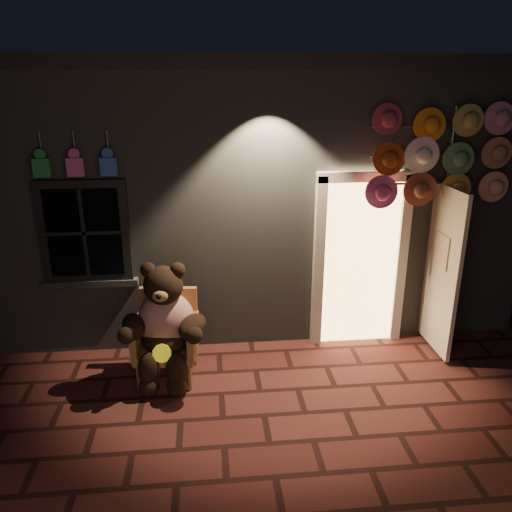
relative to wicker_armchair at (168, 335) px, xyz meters
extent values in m
plane|color=#562621|center=(0.99, -0.88, -0.49)|extent=(60.00, 60.00, 0.00)
cube|color=slate|center=(0.99, 3.12, 1.16)|extent=(7.00, 5.00, 3.30)
cube|color=black|center=(0.99, 3.12, 2.89)|extent=(7.30, 5.30, 0.16)
cube|color=black|center=(-0.91, 0.58, 1.06)|extent=(1.00, 0.10, 1.20)
cube|color=black|center=(-0.91, 0.55, 1.06)|extent=(0.82, 0.06, 1.02)
cube|color=slate|center=(-0.91, 0.58, 0.43)|extent=(1.10, 0.14, 0.08)
cube|color=#FFC572|center=(2.34, 0.60, 0.56)|extent=(0.92, 0.10, 2.10)
cube|color=beige|center=(1.82, 0.56, 0.56)|extent=(0.12, 0.12, 2.20)
cube|color=beige|center=(2.86, 0.56, 0.56)|extent=(0.12, 0.12, 2.20)
cube|color=beige|center=(2.34, 0.56, 1.64)|extent=(1.16, 0.12, 0.12)
cube|color=beige|center=(3.24, 0.22, 0.56)|extent=(0.05, 0.80, 2.00)
cube|color=#227D35|center=(-1.26, 0.50, 1.81)|extent=(0.18, 0.07, 0.20)
cylinder|color=#59595E|center=(-1.26, 0.56, 2.06)|extent=(0.02, 0.02, 0.25)
cube|color=#C4508D|center=(-0.91, 0.50, 1.81)|extent=(0.18, 0.07, 0.20)
cylinder|color=#59595E|center=(-0.91, 0.56, 2.06)|extent=(0.02, 0.02, 0.25)
cube|color=#2E4DA2|center=(-0.56, 0.50, 1.81)|extent=(0.18, 0.07, 0.20)
cylinder|color=#59595E|center=(-0.56, 0.56, 2.06)|extent=(0.02, 0.02, 0.25)
cube|color=#AC7C42|center=(-0.01, -0.08, -0.15)|extent=(0.70, 0.66, 0.09)
cube|color=#AC7C42|center=(0.02, 0.19, 0.17)|extent=(0.65, 0.14, 0.64)
cube|color=#AC7C42|center=(-0.31, -0.07, 0.03)|extent=(0.13, 0.55, 0.37)
cube|color=#AC7C42|center=(0.29, -0.13, 0.03)|extent=(0.13, 0.55, 0.37)
cylinder|color=#AC7C42|center=(-0.31, -0.31, -0.34)|extent=(0.05, 0.05, 0.29)
cylinder|color=#AC7C42|center=(0.24, -0.36, -0.34)|extent=(0.05, 0.05, 0.29)
cylinder|color=#AC7C42|center=(-0.26, 0.20, -0.34)|extent=(0.05, 0.05, 0.29)
cylinder|color=#AC7C42|center=(0.29, 0.15, -0.34)|extent=(0.05, 0.05, 0.29)
ellipsoid|color=#AB1912|center=(0.00, -0.03, 0.20)|extent=(0.67, 0.56, 0.66)
ellipsoid|color=black|center=(-0.01, -0.11, 0.01)|extent=(0.56, 0.49, 0.31)
sphere|color=black|center=(0.00, -0.08, 0.63)|extent=(0.46, 0.46, 0.42)
sphere|color=black|center=(-0.16, -0.04, 0.80)|extent=(0.17, 0.17, 0.17)
sphere|color=black|center=(0.16, -0.07, 0.80)|extent=(0.17, 0.17, 0.17)
ellipsoid|color=#9C7947|center=(-0.02, -0.27, 0.60)|extent=(0.18, 0.13, 0.13)
ellipsoid|color=black|center=(-0.33, -0.20, 0.23)|extent=(0.34, 0.48, 0.24)
ellipsoid|color=black|center=(0.29, -0.27, 0.23)|extent=(0.40, 0.49, 0.24)
ellipsoid|color=black|center=(-0.18, -0.37, -0.22)|extent=(0.24, 0.24, 0.41)
ellipsoid|color=black|center=(0.11, -0.40, -0.22)|extent=(0.24, 0.24, 0.41)
sphere|color=black|center=(-0.19, -0.42, -0.38)|extent=(0.22, 0.22, 0.22)
sphere|color=black|center=(0.11, -0.45, -0.38)|extent=(0.22, 0.22, 0.22)
cylinder|color=yellow|center=(-0.03, -0.38, -0.01)|extent=(0.21, 0.10, 0.20)
cylinder|color=#59595E|center=(3.30, 0.50, 0.97)|extent=(0.04, 0.04, 2.91)
cylinder|color=#59595E|center=(2.98, 0.48, 2.21)|extent=(1.30, 0.03, 0.03)
cylinder|color=#59595E|center=(2.98, 0.48, 1.89)|extent=(1.30, 0.03, 0.03)
cylinder|color=#59595E|center=(2.98, 0.48, 1.56)|extent=(1.30, 0.03, 0.03)
cylinder|color=#A53442|center=(2.49, 0.42, 2.26)|extent=(0.37, 0.11, 0.37)
cylinder|color=orange|center=(2.92, 0.39, 2.26)|extent=(0.37, 0.11, 0.37)
cylinder|color=#A69443|center=(3.36, 0.36, 2.26)|extent=(0.37, 0.11, 0.37)
cylinder|color=#CE7590|center=(3.79, 0.42, 2.26)|extent=(0.37, 0.11, 0.37)
cylinder|color=#AD3F14|center=(2.49, 0.39, 1.89)|extent=(0.37, 0.11, 0.37)
cylinder|color=white|center=(2.92, 0.36, 1.89)|extent=(0.37, 0.11, 0.37)
cylinder|color=#619258|center=(3.36, 0.42, 1.89)|extent=(0.37, 0.11, 0.37)
cylinder|color=#B07653|center=(3.79, 0.39, 1.89)|extent=(0.37, 0.11, 0.37)
cylinder|color=#DF5790|center=(2.49, 0.36, 1.51)|extent=(0.37, 0.11, 0.37)
cylinder|color=brown|center=(2.92, 0.42, 1.51)|extent=(0.37, 0.11, 0.37)
cylinder|color=gold|center=(3.36, 0.39, 1.51)|extent=(0.37, 0.11, 0.37)
cylinder|color=#EF9E77|center=(3.79, 0.36, 1.51)|extent=(0.37, 0.11, 0.37)
camera|label=1|loc=(0.49, -5.05, 2.68)|focal=35.00mm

